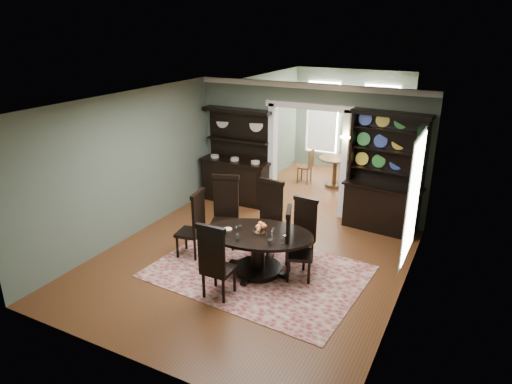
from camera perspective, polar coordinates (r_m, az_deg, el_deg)
room at (r=8.06m, az=-1.06°, el=1.02°), size 5.51×6.01×3.01m
parlor at (r=12.99m, az=10.58°, el=7.98°), size 3.51×3.50×3.01m
doorway_trim at (r=10.63m, az=6.54°, el=5.98°), size 2.08×0.25×2.57m
right_window at (r=8.08m, az=19.15°, el=0.07°), size 0.15×1.47×2.12m
wall_sconce at (r=10.14m, az=11.33°, el=6.57°), size 0.27×0.21×0.21m
rug at (r=8.41m, az=0.25°, el=-9.90°), size 3.85×2.88×0.01m
dining_table at (r=8.16m, az=0.24°, el=-6.63°), size 2.21×2.20×0.78m
centerpiece at (r=8.03m, az=0.45°, el=-4.78°), size 1.23×0.79×0.20m
chair_far_left at (r=9.14m, az=-3.87°, el=-2.10°), size 0.67×0.65×1.44m
chair_far_mid at (r=8.91m, az=1.56°, el=-2.74°), size 0.59×0.56×1.42m
chair_far_right at (r=8.48m, az=5.87°, el=-4.70°), size 0.50×0.48×1.27m
chair_end_left at (r=8.71m, az=-7.69°, el=-3.82°), size 0.54×0.56×1.33m
chair_end_right at (r=7.94m, az=4.66°, el=-6.33°), size 0.60×0.61×1.32m
chair_near at (r=7.37m, az=-5.17°, el=-8.48°), size 0.52×0.48×1.34m
sideboard at (r=11.34m, az=-2.43°, el=2.77°), size 1.77×0.64×2.32m
welsh_dresser at (r=10.09m, az=15.65°, el=0.43°), size 1.69×0.76×2.56m
parlor_table at (r=12.62m, az=9.83°, el=3.02°), size 0.88×0.88×0.81m
parlor_chair_left at (r=12.77m, az=6.41°, el=3.34°), size 0.41×0.41×0.96m
parlor_chair_right at (r=12.44m, az=11.98°, el=2.57°), size 0.41×0.41×0.97m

